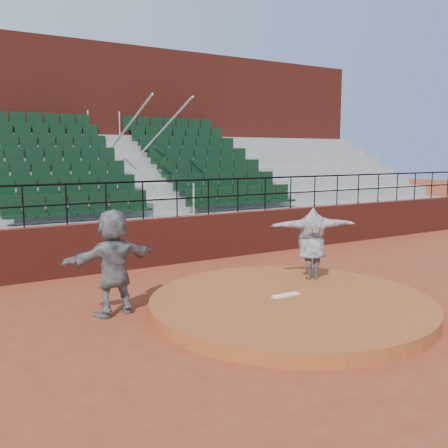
{
  "coord_description": "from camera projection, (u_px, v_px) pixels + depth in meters",
  "views": [
    {
      "loc": [
        -6.01,
        -7.38,
        3.05
      ],
      "look_at": [
        0.0,
        2.5,
        1.4
      ],
      "focal_mm": 40.0,
      "sensor_mm": 36.0,
      "label": 1
    }
  ],
  "objects": [
    {
      "name": "ground",
      "position": [
        290.0,
        310.0,
        9.77
      ],
      "size": [
        90.0,
        90.0,
        0.0
      ],
      "primitive_type": "plane",
      "color": "#923B21",
      "rests_on": "ground"
    },
    {
      "name": "pitchers_mound",
      "position": [
        290.0,
        304.0,
        9.75
      ],
      "size": [
        5.5,
        5.5,
        0.25
      ],
      "primitive_type": "cylinder",
      "color": "#A34F24",
      "rests_on": "ground"
    },
    {
      "name": "pitching_rubber",
      "position": [
        286.0,
        295.0,
        9.86
      ],
      "size": [
        0.6,
        0.15,
        0.03
      ],
      "primitive_type": "cube",
      "color": "white",
      "rests_on": "pitchers_mound"
    },
    {
      "name": "boundary_wall",
      "position": [
        177.0,
        240.0,
        13.91
      ],
      "size": [
        24.0,
        0.3,
        1.3
      ],
      "primitive_type": "cube",
      "color": "maroon",
      "rests_on": "ground"
    },
    {
      "name": "wall_railing",
      "position": [
        177.0,
        190.0,
        13.71
      ],
      "size": [
        24.04,
        0.05,
        1.03
      ],
      "color": "black",
      "rests_on": "boundary_wall"
    },
    {
      "name": "seating_deck",
      "position": [
        130.0,
        201.0,
        16.87
      ],
      "size": [
        24.0,
        5.97,
        4.63
      ],
      "color": "gray",
      "rests_on": "ground"
    },
    {
      "name": "press_box_facade",
      "position": [
        93.0,
        140.0,
        19.92
      ],
      "size": [
        24.0,
        3.0,
        7.1
      ],
      "primitive_type": "cube",
      "color": "maroon",
      "rests_on": "ground"
    },
    {
      "name": "pitcher",
      "position": [
        312.0,
        244.0,
        11.09
      ],
      "size": [
        2.03,
        1.21,
        1.6
      ],
      "primitive_type": "imported",
      "rotation": [
        0.0,
        0.0,
        2.77
      ],
      "color": "black",
      "rests_on": "pitchers_mound"
    },
    {
      "name": "fielder",
      "position": [
        113.0,
        262.0,
        9.38
      ],
      "size": [
        1.95,
        0.9,
        2.02
      ],
      "primitive_type": "imported",
      "rotation": [
        0.0,
        0.0,
        3.31
      ],
      "color": "black",
      "rests_on": "ground"
    }
  ]
}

